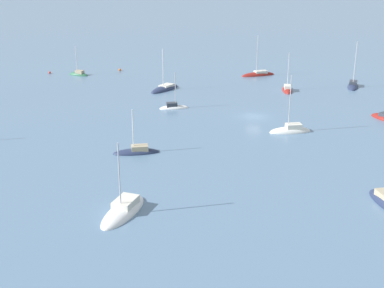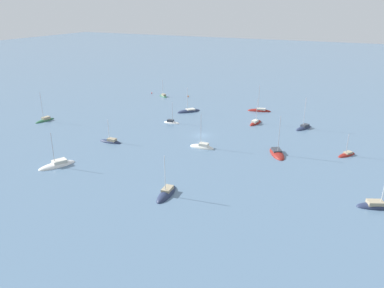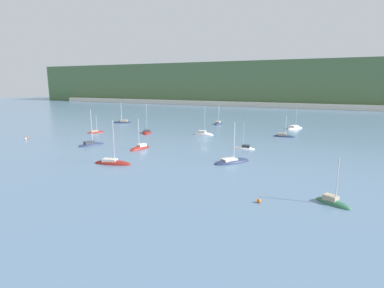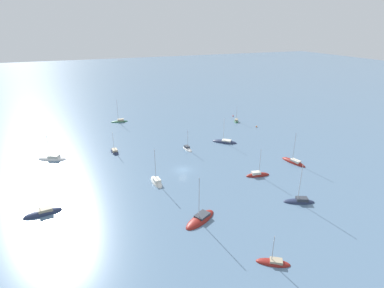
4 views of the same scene
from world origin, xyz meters
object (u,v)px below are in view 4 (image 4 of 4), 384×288
object	(u,v)px
sailboat_5	(225,142)
sailboat_4	(156,182)
sailboat_2	(52,159)
sailboat_11	(120,122)
sailboat_7	(294,162)
sailboat_8	(43,213)
mooring_buoy_3	(233,116)
sailboat_12	(299,202)
sailboat_1	(273,263)
sailboat_10	(257,175)
sailboat_13	(236,121)
mooring_buoy_1	(256,126)
sailboat_0	(115,152)
sailboat_9	(187,149)
sailboat_6	(200,220)

from	to	relation	value
sailboat_5	sailboat_4	bearing A→B (deg)	70.91
sailboat_2	sailboat_11	world-z (taller)	sailboat_11
sailboat_7	sailboat_5	bearing A→B (deg)	13.93
sailboat_8	mooring_buoy_3	distance (m)	88.24
sailboat_8	mooring_buoy_3	world-z (taller)	sailboat_8
sailboat_5	sailboat_12	xyz separation A→B (m)	(-39.55, 1.56, 0.07)
sailboat_1	sailboat_11	distance (m)	90.63
sailboat_7	sailboat_10	distance (m)	14.75
sailboat_13	mooring_buoy_1	size ratio (longest dim) A/B	12.50
sailboat_0	sailboat_11	distance (m)	31.85
sailboat_7	sailboat_11	size ratio (longest dim) A/B	0.99
sailboat_0	mooring_buoy_3	world-z (taller)	sailboat_0
sailboat_1	mooring_buoy_1	bearing A→B (deg)	-88.15
sailboat_10	sailboat_12	bearing A→B (deg)	-72.33
sailboat_9	sailboat_10	size ratio (longest dim) A/B	0.85
sailboat_2	sailboat_5	bearing A→B (deg)	-161.80
sailboat_5	mooring_buoy_3	size ratio (longest dim) A/B	17.87
sailboat_2	sailboat_10	bearing A→B (deg)	173.70
sailboat_5	mooring_buoy_3	xyz separation A→B (m)	(25.99, -17.87, 0.20)
sailboat_0	sailboat_11	size ratio (longest dim) A/B	0.70
sailboat_0	mooring_buoy_3	size ratio (longest dim) A/B	13.48
sailboat_5	sailboat_12	distance (m)	39.58
sailboat_5	sailboat_11	distance (m)	47.41
sailboat_1	sailboat_0	bearing A→B (deg)	-40.09
sailboat_6	mooring_buoy_1	xyz separation A→B (m)	(46.96, -44.60, 0.21)
sailboat_0	sailboat_4	xyz separation A→B (m)	(-24.20, -7.03, 0.01)
sailboat_0	sailboat_9	bearing A→B (deg)	-109.98
sailboat_6	sailboat_13	distance (m)	69.57
sailboat_1	sailboat_7	distance (m)	42.99
sailboat_0	sailboat_5	xyz separation A→B (m)	(-5.75, -36.51, -0.05)
mooring_buoy_1	sailboat_10	bearing A→B (deg)	147.08
sailboat_7	mooring_buoy_1	world-z (taller)	sailboat_7
sailboat_10	sailboat_7	bearing A→B (deg)	22.70
sailboat_5	mooring_buoy_1	distance (m)	21.63
sailboat_9	mooring_buoy_1	bearing A→B (deg)	103.37
sailboat_4	sailboat_11	bearing A→B (deg)	-1.75
sailboat_6	sailboat_9	world-z (taller)	sailboat_6
sailboat_1	sailboat_10	xyz separation A→B (m)	(28.04, -15.34, 0.03)
sailboat_13	mooring_buoy_3	xyz separation A→B (m)	(6.87, -2.33, 0.13)
sailboat_5	sailboat_13	world-z (taller)	sailboat_5
sailboat_5	mooring_buoy_3	world-z (taller)	sailboat_5
sailboat_8	sailboat_7	bearing A→B (deg)	174.26
sailboat_9	sailboat_13	bearing A→B (deg)	119.66
sailboat_6	sailboat_11	world-z (taller)	sailboat_6
sailboat_13	sailboat_10	bearing A→B (deg)	-173.17
sailboat_4	mooring_buoy_3	bearing A→B (deg)	-48.90
sailboat_1	mooring_buoy_3	world-z (taller)	sailboat_1
sailboat_4	sailboat_9	bearing A→B (deg)	-43.30
sailboat_0	sailboat_10	size ratio (longest dim) A/B	0.83
sailboat_9	sailboat_11	xyz separation A→B (m)	(37.85, 15.63, 0.03)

